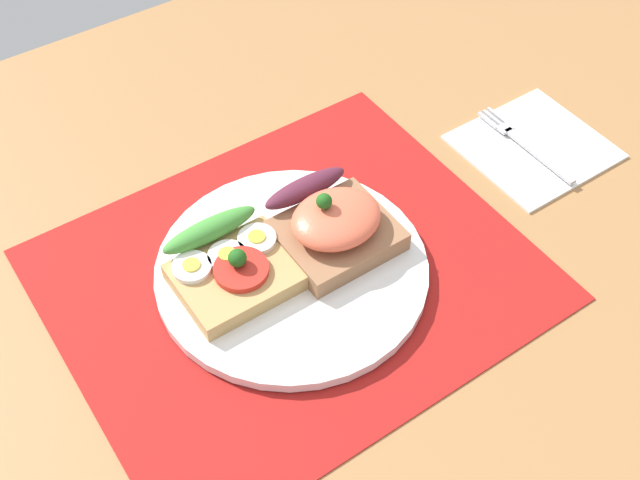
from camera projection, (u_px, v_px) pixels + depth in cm
name	position (u px, v px, depth cm)	size (l,w,h in cm)	color
ground_plane	(293.00, 286.00, 71.89)	(120.00, 90.00, 3.20)	#A06E40
placemat	(292.00, 274.00, 70.57)	(40.38, 34.10, 0.30)	#A21916
plate	(292.00, 270.00, 70.07)	(24.00, 24.00, 1.02)	white
sandwich_egg_tomato	(232.00, 265.00, 68.01)	(10.28, 9.66, 3.87)	tan
sandwich_salmon	(333.00, 224.00, 70.04)	(9.96, 10.17, 5.90)	#956746
napkin	(532.00, 144.00, 81.46)	(13.79, 13.01, 0.60)	white
fork	(523.00, 142.00, 80.97)	(1.62, 12.96, 0.32)	#B7B7BC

